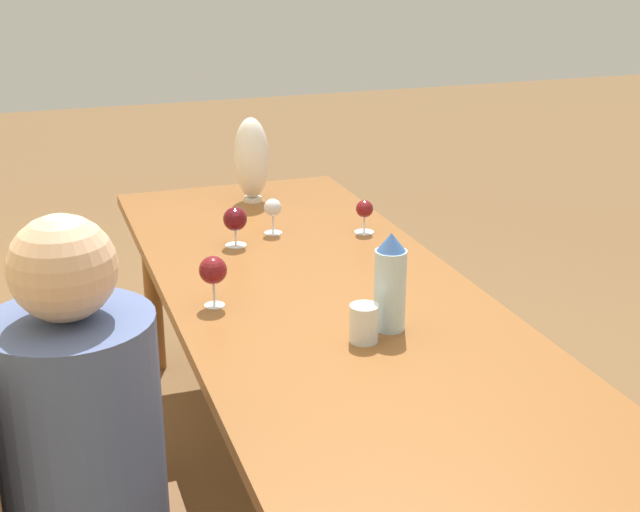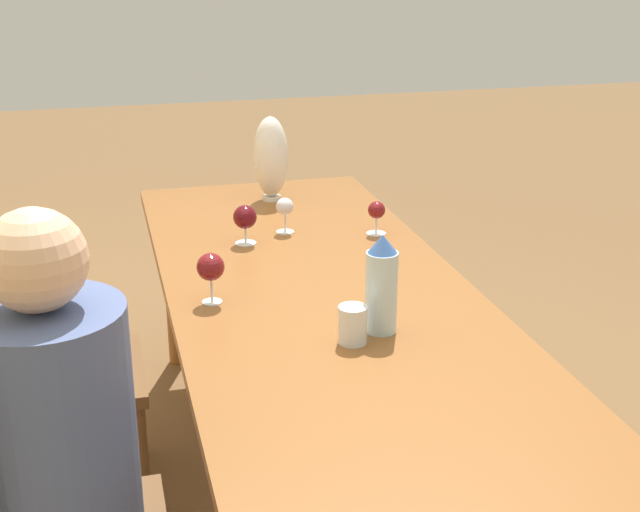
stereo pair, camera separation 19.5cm
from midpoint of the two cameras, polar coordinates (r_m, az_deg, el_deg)
ground_plane at (r=2.92m, az=2.22°, el=-15.73°), size 14.00×14.00×0.00m
dining_table at (r=2.59m, az=2.41°, el=-3.88°), size 2.43×0.88×0.73m
water_bottle at (r=2.29m, az=6.40°, el=-1.89°), size 0.08×0.08×0.27m
water_tumbler at (r=2.25m, az=4.59°, el=-4.44°), size 0.07×0.07×0.10m
vase at (r=3.40m, az=-1.52°, el=6.31°), size 0.13×0.13×0.32m
wine_glass_0 at (r=2.94m, az=-2.93°, el=2.43°), size 0.08×0.08×0.13m
wine_glass_1 at (r=3.05m, az=5.47°, el=2.83°), size 0.07×0.07×0.12m
wine_glass_2 at (r=2.47m, az=-4.79°, el=-0.79°), size 0.08×0.08×0.15m
wine_glass_3 at (r=3.05m, az=-0.44°, el=3.07°), size 0.06×0.06×0.12m
chair_far at (r=2.80m, az=-15.46°, el=-6.26°), size 0.44×0.44×0.96m
person_near at (r=1.99m, az=-13.26°, el=-12.76°), size 0.34×0.34×1.21m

